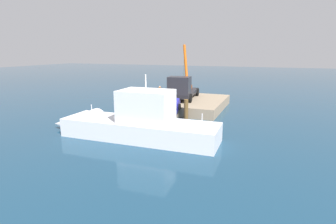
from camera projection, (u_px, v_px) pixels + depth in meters
ground at (167, 119)px, 27.37m from camera, size 200.00×200.00×0.00m
dock at (185, 103)px, 32.80m from camera, size 10.25×9.30×1.11m
crane_truck at (182, 88)px, 31.78m from camera, size 9.04×3.69×6.66m
dock_worker at (160, 93)px, 31.64m from camera, size 0.34×0.34×1.72m
salvaged_car at (166, 115)px, 26.60m from camera, size 3.65×2.05×3.37m
moored_yacht at (119, 127)px, 21.78m from camera, size 3.84×14.97×6.45m
piling_near at (148, 106)px, 28.38m from camera, size 0.41×0.41×2.29m
piling_mid at (186, 110)px, 26.83m from camera, size 0.43×0.43×2.13m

